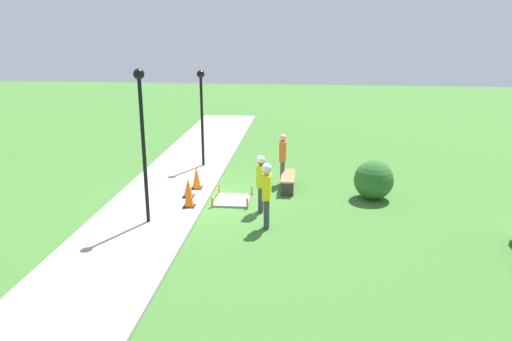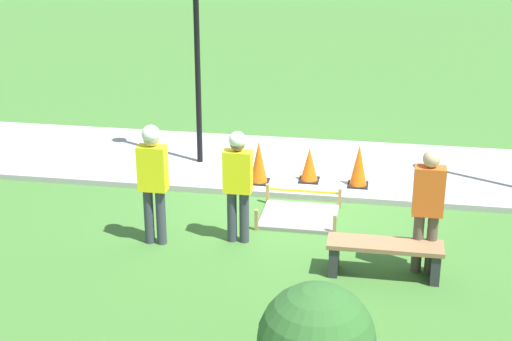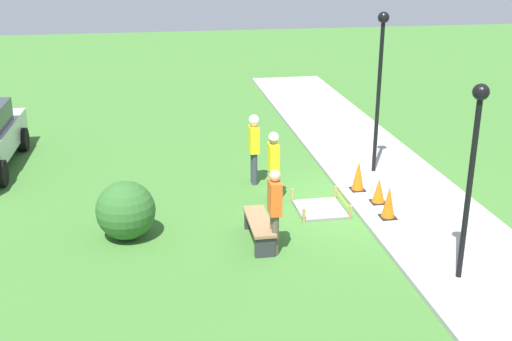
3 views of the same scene
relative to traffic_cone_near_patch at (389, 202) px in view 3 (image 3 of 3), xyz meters
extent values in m
plane|color=#3D702D|center=(0.95, 0.55, -0.46)|extent=(60.00, 60.00, 0.00)
cube|color=#9E9E99|center=(0.95, -0.90, -0.41)|extent=(28.00, 2.90, 0.10)
cube|color=gray|center=(0.84, 1.29, -0.43)|extent=(1.17, 1.05, 0.06)
cube|color=tan|center=(0.25, 0.77, -0.29)|extent=(0.05, 0.05, 0.33)
cube|color=tan|center=(1.42, 0.77, -0.29)|extent=(0.05, 0.05, 0.33)
cube|color=tan|center=(0.25, 1.82, -0.29)|extent=(0.05, 0.05, 0.33)
cube|color=tan|center=(1.42, 1.82, -0.29)|extent=(0.05, 0.05, 0.33)
cube|color=yellow|center=(0.84, 0.77, -0.21)|extent=(1.17, 0.00, 0.04)
cube|color=black|center=(0.00, 0.00, -0.34)|extent=(0.34, 0.34, 0.02)
cone|color=orange|center=(0.00, 0.00, 0.02)|extent=(0.29, 0.29, 0.70)
cube|color=black|center=(0.84, -0.08, -0.34)|extent=(0.34, 0.34, 0.02)
cone|color=orange|center=(0.84, -0.08, -0.05)|extent=(0.29, 0.29, 0.56)
cube|color=black|center=(1.67, 0.14, -0.34)|extent=(0.34, 0.34, 0.02)
cone|color=orange|center=(1.67, 0.14, 0.02)|extent=(0.29, 0.29, 0.71)
cube|color=#2D2D33|center=(-1.15, 2.93, -0.25)|extent=(0.12, 0.40, 0.42)
cube|color=#2D2D33|center=(0.17, 2.93, -0.25)|extent=(0.12, 0.40, 0.42)
cube|color=olive|center=(-0.49, 2.93, 0.00)|extent=(1.52, 0.44, 0.06)
cylinder|color=#383D47|center=(1.53, 2.23, -0.07)|extent=(0.14, 0.14, 0.78)
cylinder|color=#383D47|center=(1.71, 2.23, -0.07)|extent=(0.14, 0.14, 0.78)
cube|color=yellow|center=(1.62, 2.23, 0.63)|extent=(0.40, 0.22, 0.61)
sphere|color=brown|center=(1.62, 2.23, 1.04)|extent=(0.21, 0.21, 0.21)
sphere|color=white|center=(1.62, 2.23, 1.10)|extent=(0.24, 0.24, 0.24)
cylinder|color=#383D47|center=(2.69, 2.49, -0.04)|extent=(0.14, 0.14, 0.83)
cylinder|color=#383D47|center=(2.87, 2.49, -0.04)|extent=(0.14, 0.14, 0.83)
cube|color=yellow|center=(2.78, 2.49, 0.70)|extent=(0.40, 0.22, 0.66)
sphere|color=tan|center=(2.78, 2.49, 1.14)|extent=(0.22, 0.22, 0.22)
sphere|color=white|center=(2.78, 2.49, 1.20)|extent=(0.26, 0.26, 0.26)
cylinder|color=brown|center=(-1.10, 2.72, -0.04)|extent=(0.14, 0.14, 0.84)
cylinder|color=brown|center=(-0.92, 2.72, -0.04)|extent=(0.14, 0.14, 0.84)
cube|color=#E55B1E|center=(-1.01, 2.72, 0.71)|extent=(0.40, 0.22, 0.66)
sphere|color=tan|center=(-1.01, 2.72, 1.15)|extent=(0.23, 0.23, 0.23)
cylinder|color=black|center=(2.90, -0.70, 1.56)|extent=(0.10, 0.10, 3.83)
sphere|color=black|center=(2.90, -0.70, 3.57)|extent=(0.28, 0.28, 0.28)
cylinder|color=black|center=(-2.68, -0.34, 1.29)|extent=(0.10, 0.10, 3.29)
sphere|color=black|center=(-2.68, -0.34, 3.03)|extent=(0.28, 0.28, 0.28)
cylinder|color=black|center=(6.51, 8.66, -0.12)|extent=(0.68, 0.25, 0.67)
cylinder|color=black|center=(3.64, 8.73, -0.12)|extent=(0.68, 0.25, 0.67)
sphere|color=#2D6028|center=(0.15, 5.58, 0.15)|extent=(1.21, 1.21, 1.21)
camera|label=1|loc=(15.04, 3.47, 4.82)|focal=35.00mm
camera|label=2|loc=(-0.41, 12.35, 4.56)|focal=55.00mm
camera|label=3|loc=(-12.11, 4.97, 5.39)|focal=45.00mm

